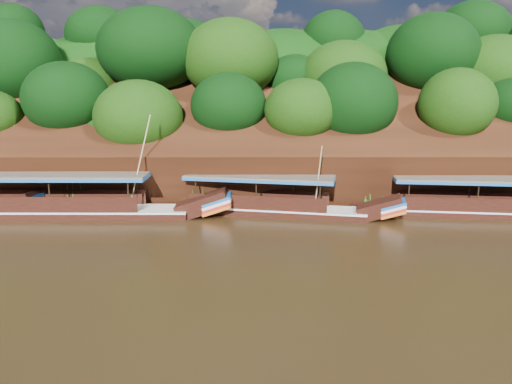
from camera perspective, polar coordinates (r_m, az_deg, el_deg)
ground at (r=24.74m, az=4.72°, el=-7.11°), size 160.00×160.00×0.00m
riverbank at (r=46.51m, az=2.33°, el=4.12°), size 120.00×30.06×19.40m
boat_0 at (r=35.28m, az=25.90°, el=-1.64°), size 15.23×4.23×5.63m
boat_1 at (r=32.24m, az=3.02°, el=-1.61°), size 14.62×5.06×5.09m
boat_2 at (r=33.49m, az=-18.81°, el=-1.62°), size 17.53×2.91×6.95m
reeds at (r=33.57m, az=-2.51°, el=-0.52°), size 49.60×2.08×2.04m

